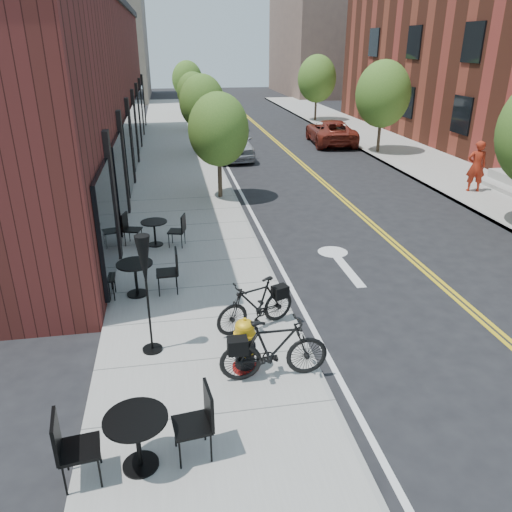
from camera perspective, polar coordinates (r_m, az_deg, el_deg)
ground at (r=11.01m, az=4.12°, el=-6.76°), size 120.00×120.00×0.00m
sidewalk_near at (r=19.99m, az=-8.41°, el=7.20°), size 4.00×70.00×0.12m
sidewalk_far at (r=23.53m, az=22.52°, el=8.11°), size 4.00×70.00×0.12m
building_near at (r=23.68m, az=-20.74°, el=16.98°), size 5.00×28.00×7.00m
bg_building_left at (r=57.51m, az=-16.69°, el=21.84°), size 8.00×14.00×10.00m
bg_building_right at (r=62.03m, az=8.05°, el=23.48°), size 10.00×16.00×12.00m
tree_near_a at (r=18.55m, az=-4.31°, el=14.20°), size 2.20×2.20×3.81m
tree_near_b at (r=26.45m, az=-6.18°, el=17.06°), size 2.30×2.30×3.98m
tree_near_c at (r=34.41m, az=-7.19°, el=18.10°), size 2.10×2.10×3.67m
tree_near_d at (r=42.36m, az=-7.86°, el=19.35°), size 2.40×2.40×4.11m
tree_far_b at (r=27.64m, az=14.30°, el=17.49°), size 2.80×2.80×4.62m
tree_far_c at (r=38.91m, az=6.97°, el=19.47°), size 2.80×2.80×4.62m
fire_hydrant at (r=8.87m, az=-1.29°, el=-10.17°), size 0.49×0.49×1.03m
bicycle_left at (r=10.05m, az=-0.04°, el=-5.55°), size 1.83×1.11×1.07m
bicycle_right at (r=8.64m, az=2.09°, el=-10.58°), size 1.90×0.54×1.14m
bistro_set_a at (r=7.26m, az=-13.41°, el=-19.28°), size 2.03×0.96×1.08m
bistro_set_b at (r=11.68m, az=-13.61°, el=-2.03°), size 1.91×0.85×1.03m
bistro_set_c at (r=14.50m, az=-11.53°, el=2.97°), size 1.77×0.92×0.93m
patio_umbrella at (r=9.03m, az=-12.58°, el=-1.60°), size 0.38×0.38×2.32m
parked_car_a at (r=26.30m, az=-2.79°, el=12.91°), size 1.90×4.71×1.60m
parked_car_b at (r=32.07m, az=-3.79°, el=14.49°), size 1.87×4.13×1.31m
parked_car_c at (r=36.43m, az=-3.62°, el=15.79°), size 2.45×5.67×1.63m
parked_car_far at (r=30.29m, az=8.53°, el=13.86°), size 2.75×5.19×1.39m
pedestrian at (r=21.30m, az=23.87°, el=9.36°), size 0.82×0.65×1.96m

